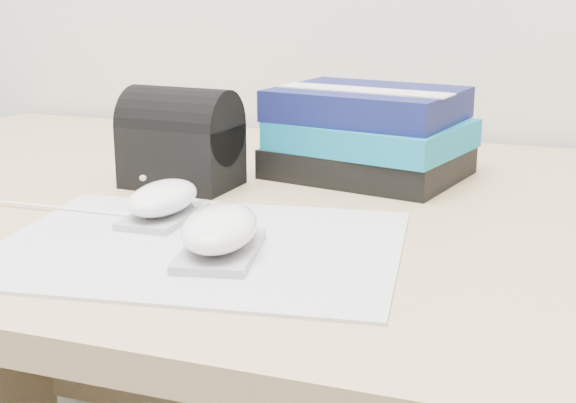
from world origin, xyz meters
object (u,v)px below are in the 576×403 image
(mouse_rear, at_px, (163,201))
(pouch, at_px, (181,139))
(book_stack, at_px, (369,133))
(desk, at_px, (410,381))
(mouse_front, at_px, (220,232))

(mouse_rear, distance_m, pouch, 0.15)
(pouch, bearing_deg, mouse_rear, -70.18)
(book_stack, xyz_separation_m, pouch, (-0.20, -0.13, 0.00))
(desk, distance_m, mouse_rear, 0.39)
(mouse_rear, bearing_deg, desk, 40.92)
(mouse_rear, relative_size, book_stack, 0.41)
(pouch, bearing_deg, book_stack, 32.63)
(mouse_rear, height_order, book_stack, book_stack)
(desk, xyz_separation_m, mouse_front, (-0.12, -0.27, 0.26))
(mouse_rear, height_order, mouse_front, mouse_front)
(desk, xyz_separation_m, pouch, (-0.27, -0.05, 0.29))
(desk, height_order, book_stack, book_stack)
(desk, height_order, mouse_rear, mouse_rear)
(mouse_rear, bearing_deg, pouch, 109.82)
(book_stack, bearing_deg, mouse_front, -97.45)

